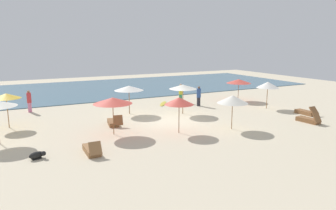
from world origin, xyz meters
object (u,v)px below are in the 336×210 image
Objects in this scene: umbrella_3 at (268,85)px; person_2 at (181,93)px; surfboard at (163,104)px; umbrella_2 at (113,101)px; lounger_3 at (306,112)px; umbrella_1 at (239,81)px; lounger_0 at (114,122)px; umbrella_4 at (179,101)px; person_1 at (29,101)px; lounger_1 at (309,120)px; lounger_2 at (92,150)px; umbrella_8 at (6,96)px; umbrella_0 at (129,88)px; person_0 at (199,96)px; umbrella_6 at (183,87)px; dog at (37,155)px; umbrella_5 at (233,99)px.

person_2 is (-4.87, 5.44, -1.08)m from umbrella_3.
person_2 reaches higher than surfboard.
umbrella_2 reaches higher than person_2.
umbrella_1 is at bearing 97.50° from lounger_3.
lounger_0 is 9.05m from person_2.
umbrella_4 reaches higher than person_1.
lounger_0 reaches higher than lounger_1.
umbrella_1 is 17.03m from lounger_2.
umbrella_4 is 10.61m from umbrella_8.
person_1 is at bearing 148.80° from umbrella_0.
umbrella_8 is at bearing -169.82° from person_2.
lounger_2 is 1.00× the size of person_0.
lounger_1 is at bearing -67.87° from person_2.
umbrella_2 is 2.79m from lounger_0.
umbrella_6 is 4.48m from surfboard.
umbrella_2 is 1.03× the size of umbrella_3.
surfboard is (8.39, 9.36, -0.14)m from lounger_2.
lounger_1 is (-0.77, -4.64, -1.74)m from umbrella_3.
lounger_3 is 2.17× the size of dog.
umbrella_0 is at bearing 60.09° from umbrella_2.
lounger_1 is 11.63m from surfboard.
umbrella_2 is at bearing 53.60° from lounger_2.
lounger_3 is at bearing -29.29° from person_1.
person_0 is at bearing -42.25° from surfboard.
umbrella_2 is 12.91m from lounger_1.
umbrella_0 is 7.74m from person_1.
umbrella_2 is (-2.64, -4.59, 0.06)m from umbrella_0.
lounger_2 is (-15.00, -3.94, -1.74)m from umbrella_3.
umbrella_6 is 1.01× the size of umbrella_8.
person_0 is at bearing 34.28° from lounger_2.
umbrella_6 is at bearing -94.75° from surfboard.
umbrella_1 reaches higher than lounger_0.
umbrella_0 is at bearing 141.13° from lounger_1.
lounger_3 is at bearing -16.97° from umbrella_8.
umbrella_2 reaches higher than dog.
umbrella_2 is 3.64m from lounger_2.
umbrella_3 is 1.27× the size of lounger_3.
umbrella_8 reaches higher than umbrella_5.
umbrella_4 is 5.77m from lounger_2.
umbrella_1 is 4.58m from person_0.
lounger_1 reaches higher than dog.
umbrella_6 is (6.19, 2.82, 0.03)m from umbrella_2.
umbrella_0 is at bearing -158.22° from person_2.
umbrella_4 is 9.58m from person_2.
person_2 is 15.42m from dog.
umbrella_8 is at bearing -178.60° from person_0.
umbrella_8 is at bearing 99.61° from dog.
lounger_0 is at bearing 61.38° from lounger_2.
lounger_3 is (19.51, -5.95, -1.83)m from umbrella_8.
umbrella_3 is at bearing 11.51° from dog.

